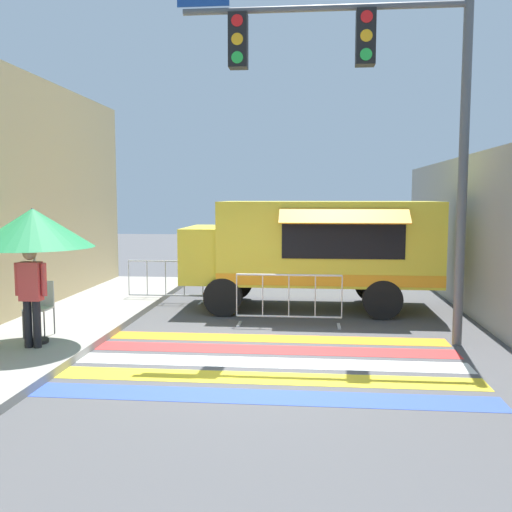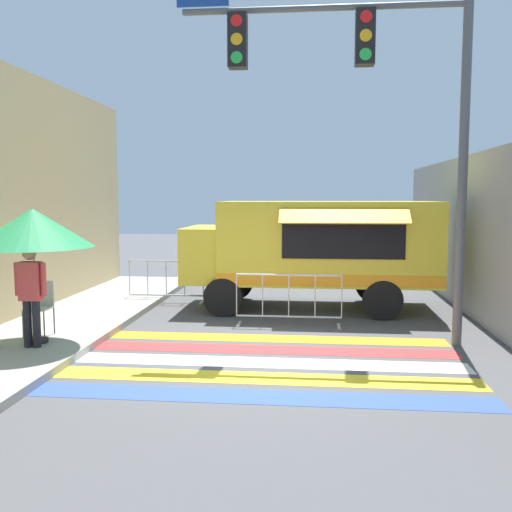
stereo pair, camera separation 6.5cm
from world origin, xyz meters
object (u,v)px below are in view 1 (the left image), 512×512
Objects in this scene: folding_chair at (41,303)px; vendor_person at (31,291)px; food_truck at (308,245)px; patio_umbrella at (33,228)px; traffic_signal_pole at (368,87)px; barricade_front at (289,300)px; barricade_side at (166,282)px.

folding_chair is 0.94m from vendor_person.
food_truck is at bearing 44.90° from folding_chair.
patio_umbrella is 1.37× the size of vendor_person.
traffic_signal_pole is at bearing -72.26° from food_truck.
vendor_person is at bearing -135.16° from food_truck.
barricade_front is 1.14× the size of barricade_side.
folding_chair is 0.45× the size of barricade_front.
barricade_side is (-3.06, 2.21, -0.01)m from barricade_front.
food_truck is at bearing -5.79° from barricade_side.
food_truck is 5.91m from folding_chair.
vendor_person is at bearing -75.99° from patio_umbrella.
food_truck is 0.93× the size of traffic_signal_pole.
barricade_front is at bearing -35.74° from barricade_side.
traffic_signal_pole is 2.87× the size of barricade_front.
food_truck is 5.92× the size of folding_chair.
vendor_person is (0.07, -0.29, -0.99)m from patio_umbrella.
food_truck reaches higher than vendor_person.
traffic_signal_pole is at bearing -37.67° from barricade_side.
barricade_side is (-4.41, 3.41, -3.89)m from traffic_signal_pole.
traffic_signal_pole reaches higher than patio_umbrella.
traffic_signal_pole is 4.28m from barricade_front.
food_truck is 4.34m from traffic_signal_pole.
traffic_signal_pole reaches higher than food_truck.
barricade_front is (4.03, 2.52, -0.54)m from vendor_person.
traffic_signal_pole reaches higher than barricade_side.
vendor_person is (-4.40, -4.38, -0.41)m from food_truck.
barricade_side is at bearing 144.26° from barricade_front.
traffic_signal_pole is 6.38× the size of folding_chair.
folding_chair is 0.58× the size of vendor_person.
food_truck reaches higher than barricade_front.
traffic_signal_pole is 6.47m from vendor_person.
patio_umbrella is (-4.48, -4.09, 0.57)m from food_truck.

